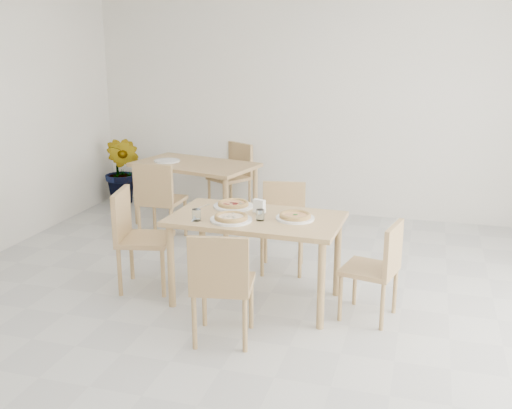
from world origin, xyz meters
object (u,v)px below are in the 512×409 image
(chair_south, at_px, (221,280))
(plate_margherita, at_px, (295,218))
(chair_west, at_px, (136,232))
(chair_back_s, at_px, (158,196))
(plate_mushroom, at_px, (231,220))
(tumbler_b, at_px, (196,215))
(napkin_holder, at_px, (259,207))
(potted_plant, at_px, (123,171))
(pizza_mushroom, at_px, (231,217))
(plate_empty, at_px, (167,161))
(second_table, at_px, (195,171))
(pizza_margherita, at_px, (295,216))
(main_table, at_px, (256,227))
(chair_east, at_px, (379,264))
(chair_back_n, at_px, (234,172))
(tumbler_a, at_px, (260,215))
(plate_pepperoni, at_px, (233,206))
(chair_north, at_px, (283,220))
(pizza_pepperoni, at_px, (233,204))

(chair_south, relative_size, plate_margherita, 2.76)
(chair_west, xyz_separation_m, chair_back_s, (-0.34, 1.18, -0.00))
(plate_mushroom, height_order, tumbler_b, tumbler_b)
(chair_south, height_order, napkin_holder, napkin_holder)
(plate_margherita, bearing_deg, potted_plant, 139.87)
(pizza_mushroom, xyz_separation_m, plate_empty, (-1.49, 2.04, -0.02))
(second_table, bearing_deg, pizza_margherita, -35.79)
(main_table, xyz_separation_m, plate_margherita, (0.33, 0.02, 0.10))
(main_table, distance_m, pizza_margherita, 0.35)
(chair_east, height_order, napkin_holder, napkin_holder)
(plate_mushroom, relative_size, chair_back_n, 0.39)
(chair_back_s, bearing_deg, napkin_holder, 142.99)
(potted_plant, bearing_deg, tumbler_a, -44.07)
(potted_plant, bearing_deg, pizza_mushroom, -47.47)
(plate_pepperoni, distance_m, pizza_margherita, 0.63)
(chair_north, relative_size, plate_pepperoni, 2.41)
(second_table, bearing_deg, plate_pepperoni, -45.11)
(pizza_pepperoni, height_order, second_table, pizza_pepperoni)
(chair_south, xyz_separation_m, chair_east, (1.05, 0.72, -0.03))
(chair_east, distance_m, pizza_mushroom, 1.23)
(pizza_mushroom, relative_size, plate_empty, 1.15)
(chair_north, height_order, plate_pepperoni, chair_north)
(pizza_margherita, distance_m, napkin_holder, 0.33)
(pizza_margherita, bearing_deg, plate_empty, 136.77)
(plate_margherita, relative_size, plate_pepperoni, 0.90)
(tumbler_b, bearing_deg, napkin_holder, 36.51)
(chair_west, bearing_deg, plate_mushroom, -110.78)
(pizza_pepperoni, xyz_separation_m, second_table, (-1.03, 1.66, -0.12))
(plate_mushroom, height_order, pizza_mushroom, pizza_mushroom)
(chair_west, xyz_separation_m, plate_pepperoni, (0.83, 0.24, 0.24))
(chair_north, relative_size, chair_back_s, 0.93)
(tumbler_a, height_order, chair_back_n, chair_back_n)
(main_table, height_order, plate_pepperoni, plate_pepperoni)
(chair_back_n, bearing_deg, pizza_pepperoni, -40.99)
(napkin_holder, bearing_deg, chair_back_n, 131.73)
(tumbler_a, bearing_deg, second_table, 124.63)
(plate_pepperoni, bearing_deg, pizza_pepperoni, -90.00)
(tumbler_a, distance_m, napkin_holder, 0.18)
(chair_south, bearing_deg, tumbler_a, -107.27)
(second_table, relative_size, chair_back_n, 1.77)
(plate_margherita, xyz_separation_m, pizza_pepperoni, (-0.60, 0.20, 0.02))
(chair_back_s, bearing_deg, second_table, -101.31)
(pizza_margherita, relative_size, potted_plant, 0.31)
(plate_mushroom, relative_size, pizza_mushroom, 0.96)
(chair_east, distance_m, plate_pepperoni, 1.35)
(chair_north, height_order, pizza_margherita, chair_north)
(plate_pepperoni, bearing_deg, tumbler_b, -109.27)
(pizza_mushroom, distance_m, chair_back_n, 2.92)
(pizza_mushroom, bearing_deg, second_table, 119.06)
(pizza_pepperoni, bearing_deg, chair_south, -76.57)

